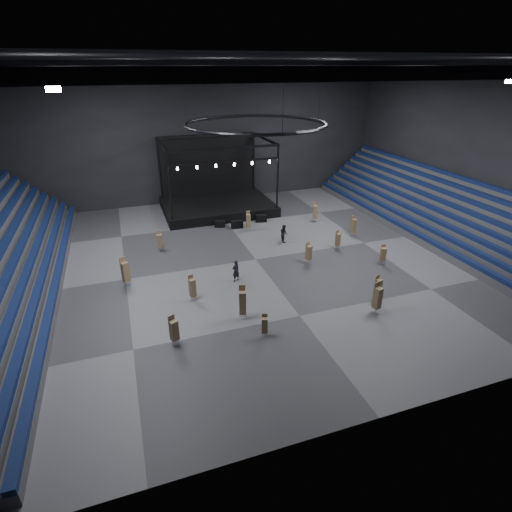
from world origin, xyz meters
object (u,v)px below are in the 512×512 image
object	(u,v)px
flight_case_mid	(237,224)
man_center	(236,271)
flight_case_left	(220,224)
chair_stack_11	(338,239)
chair_stack_3	(192,287)
chair_stack_4	(265,325)
chair_stack_0	(125,271)
chair_stack_12	(353,226)
chair_stack_10	(160,240)
chair_stack_9	(248,221)
chair_stack_2	(174,330)
chair_stack_6	(383,254)
chair_stack_13	(243,302)
stage	(216,199)
crew_member	(284,233)
chair_stack_5	(378,288)
chair_stack_8	(309,252)
chair_stack_1	(315,212)
flight_case_right	(261,218)

from	to	relation	value
flight_case_mid	man_center	bearing A→B (deg)	-107.00
flight_case_left	chair_stack_11	size ratio (longest dim) A/B	0.57
chair_stack_3	chair_stack_4	size ratio (longest dim) A/B	1.27
flight_case_mid	chair_stack_0	xyz separation A→B (m)	(-13.09, -9.95, 0.94)
chair_stack_12	chair_stack_10	bearing A→B (deg)	152.40
chair_stack_11	man_center	xyz separation A→B (m)	(-12.06, -3.13, -0.07)
chair_stack_3	chair_stack_9	bearing A→B (deg)	39.20
chair_stack_2	chair_stack_10	bearing A→B (deg)	62.86
flight_case_left	chair_stack_0	world-z (taller)	chair_stack_0
chair_stack_9	chair_stack_10	world-z (taller)	chair_stack_9
flight_case_mid	man_center	xyz separation A→B (m)	(-3.77, -12.33, 0.56)
chair_stack_6	chair_stack_13	bearing A→B (deg)	-146.15
chair_stack_11	stage	bearing A→B (deg)	95.17
flight_case_mid	chair_stack_13	distance (m)	18.80
chair_stack_13	crew_member	bearing A→B (deg)	68.29
chair_stack_0	chair_stack_6	world-z (taller)	chair_stack_0
chair_stack_5	chair_stack_12	size ratio (longest dim) A/B	0.94
chair_stack_10	chair_stack_13	bearing A→B (deg)	-71.13
chair_stack_5	chair_stack_11	xyz separation A→B (m)	(2.01, 10.06, -0.10)
chair_stack_9	chair_stack_13	size ratio (longest dim) A/B	0.86
flight_case_mid	chair_stack_8	xyz separation A→B (m)	(3.93, -11.23, 0.71)
stage	chair_stack_2	bearing A→B (deg)	-109.65
stage	chair_stack_11	bearing A→B (deg)	-61.69
chair_stack_1	chair_stack_5	size ratio (longest dim) A/B	1.09
chair_stack_8	stage	bearing A→B (deg)	85.76
flight_case_right	chair_stack_0	xyz separation A→B (m)	(-16.51, -10.98, 0.96)
chair_stack_13	man_center	xyz separation A→B (m)	(1.16, 5.78, -0.42)
chair_stack_2	chair_stack_3	distance (m)	5.79
flight_case_right	chair_stack_13	world-z (taller)	chair_stack_13
chair_stack_3	chair_stack_9	xyz separation A→B (m)	(9.06, 13.07, 0.04)
chair_stack_3	chair_stack_6	bearing A→B (deg)	-14.67
chair_stack_5	chair_stack_9	xyz separation A→B (m)	(-5.27, 18.02, 0.05)
chair_stack_6	chair_stack_12	bearing A→B (deg)	99.87
chair_stack_3	chair_stack_10	distance (m)	10.88
chair_stack_8	man_center	distance (m)	7.78
flight_case_left	flight_case_mid	xyz separation A→B (m)	(1.85, -0.98, 0.06)
chair_stack_12	chair_stack_8	bearing A→B (deg)	-168.53
chair_stack_6	flight_case_left	bearing A→B (deg)	148.43
chair_stack_10	chair_stack_13	world-z (taller)	chair_stack_13
flight_case_left	stage	bearing A→B (deg)	79.66
flight_case_right	chair_stack_11	bearing A→B (deg)	-64.54
chair_stack_3	chair_stack_5	xyz separation A→B (m)	(14.33, -4.95, -0.01)
stage	man_center	size ratio (longest dim) A/B	6.89
chair_stack_8	chair_stack_9	size ratio (longest dim) A/B	0.91
flight_case_left	chair_stack_4	size ratio (longest dim) A/B	0.65
flight_case_left	crew_member	size ratio (longest dim) A/B	0.60
chair_stack_4	chair_stack_5	size ratio (longest dim) A/B	0.79
chair_stack_0	stage	bearing A→B (deg)	31.32
flight_case_right	chair_stack_2	bearing A→B (deg)	-123.66
chair_stack_2	flight_case_left	bearing A→B (deg)	43.87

